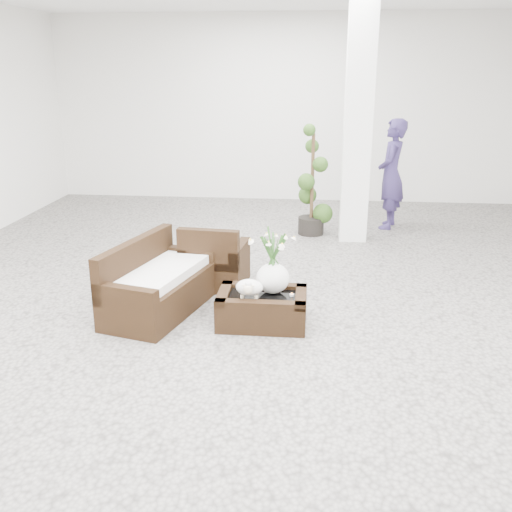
# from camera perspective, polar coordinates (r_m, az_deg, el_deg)

# --- Properties ---
(ground) EXTENTS (11.00, 11.00, 0.00)m
(ground) POSITION_cam_1_polar(r_m,az_deg,el_deg) (6.46, 0.09, -4.95)
(ground) COLOR gray
(ground) RESTS_ON ground
(column) EXTENTS (0.40, 0.40, 3.50)m
(column) POSITION_cam_1_polar(r_m,az_deg,el_deg) (8.77, 9.99, 12.74)
(column) COLOR white
(column) RESTS_ON ground
(coffee_table) EXTENTS (0.90, 0.60, 0.31)m
(coffee_table) POSITION_cam_1_polar(r_m,az_deg,el_deg) (5.98, 0.61, -5.30)
(coffee_table) COLOR black
(coffee_table) RESTS_ON ground
(sheep_figurine) EXTENTS (0.28, 0.23, 0.21)m
(sheep_figurine) POSITION_cam_1_polar(r_m,az_deg,el_deg) (5.80, -0.65, -3.28)
(sheep_figurine) COLOR white
(sheep_figurine) RESTS_ON coffee_table
(planter_narcissus) EXTENTS (0.44, 0.44, 0.80)m
(planter_narcissus) POSITION_cam_1_polar(r_m,az_deg,el_deg) (5.87, 1.69, 0.04)
(planter_narcissus) COLOR white
(planter_narcissus) RESTS_ON coffee_table
(tealight) EXTENTS (0.04, 0.04, 0.03)m
(tealight) POSITION_cam_1_polar(r_m,az_deg,el_deg) (5.92, 3.53, -3.81)
(tealight) COLOR white
(tealight) RESTS_ON coffee_table
(armchair) EXTENTS (0.78, 0.76, 0.77)m
(armchair) POSITION_cam_1_polar(r_m,az_deg,el_deg) (7.00, -4.04, 0.20)
(armchair) COLOR black
(armchair) RESTS_ON ground
(loveseat) EXTENTS (1.05, 1.58, 0.77)m
(loveseat) POSITION_cam_1_polar(r_m,az_deg,el_deg) (6.29, -9.42, -2.09)
(loveseat) COLOR black
(loveseat) RESTS_ON ground
(topiary) EXTENTS (0.45, 0.45, 1.69)m
(topiary) POSITION_cam_1_polar(r_m,az_deg,el_deg) (9.08, 5.55, 7.31)
(topiary) COLOR #254215
(topiary) RESTS_ON ground
(shopper) EXTENTS (0.56, 0.73, 1.76)m
(shopper) POSITION_cam_1_polar(r_m,az_deg,el_deg) (9.67, 13.14, 7.83)
(shopper) COLOR #35295B
(shopper) RESTS_ON ground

